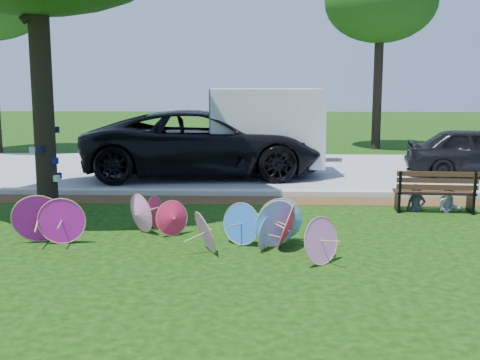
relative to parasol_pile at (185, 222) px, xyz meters
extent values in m
plane|color=black|center=(0.38, -0.73, -0.38)|extent=(90.00, 90.00, 0.00)
cube|color=#472D16|center=(0.38, 3.77, -0.37)|extent=(90.00, 1.00, 0.01)
cube|color=#B7B5AD|center=(0.38, 4.47, -0.32)|extent=(90.00, 0.30, 0.12)
cube|color=gray|center=(0.38, 8.62, -0.37)|extent=(90.00, 8.00, 0.01)
cylinder|color=black|center=(-3.31, 2.67, 2.30)|extent=(0.44, 0.44, 5.35)
cone|color=#F27CCF|center=(-0.94, 0.71, -0.01)|extent=(0.65, 0.70, 0.75)
cone|color=#D319AB|center=(-2.50, -0.01, 0.07)|extent=(0.95, 0.54, 0.90)
cone|color=blue|center=(-2.59, 0.30, -0.03)|extent=(0.73, 0.41, 0.70)
cone|color=#F33DC3|center=(2.23, -0.52, -0.11)|extent=(0.45, 0.45, 0.53)
cone|color=#52B7EF|center=(1.62, 0.22, 0.01)|extent=(0.77, 0.21, 0.77)
cone|color=#D319AB|center=(-2.09, -0.05, 0.03)|extent=(0.83, 0.30, 0.82)
cone|color=#DF1C48|center=(-0.65, 1.09, -0.06)|extent=(0.37, 0.66, 0.63)
cone|color=#52B7EF|center=(1.49, -0.10, 0.02)|extent=(0.78, 0.59, 0.81)
cone|color=#F27CCF|center=(0.43, -0.52, -0.01)|extent=(0.61, 0.81, 0.73)
cone|color=#DF1C48|center=(1.76, -0.17, 0.02)|extent=(0.49, 0.85, 0.80)
cone|color=#F27CCF|center=(2.15, -1.02, -0.01)|extent=(0.70, 0.67, 0.75)
cone|color=#52B7EF|center=(1.30, -0.29, -0.10)|extent=(0.33, 0.56, 0.55)
cone|color=#DF1C48|center=(-0.28, 0.52, -0.06)|extent=(0.62, 0.53, 0.65)
cone|color=blue|center=(0.98, 0.04, -0.01)|extent=(0.72, 0.52, 0.73)
imported|color=black|center=(-0.40, 7.33, 0.57)|extent=(7.15, 3.91, 1.90)
imported|color=black|center=(7.57, 7.56, 0.33)|extent=(4.34, 2.23, 1.41)
cube|color=silver|center=(1.40, 7.55, 1.03)|extent=(3.29, 2.21, 2.82)
imported|color=#373C4B|center=(4.58, 2.84, 0.17)|extent=(0.44, 0.32, 1.11)
imported|color=silver|center=(5.28, 2.84, 0.17)|extent=(0.55, 0.44, 1.10)
cylinder|color=black|center=(5.91, 14.66, 2.12)|extent=(0.36, 0.36, 5.00)
ellipsoid|color=#17370C|center=(5.91, 14.66, 5.42)|extent=(4.40, 4.40, 3.20)
camera|label=1|loc=(1.29, -9.86, 2.37)|focal=45.00mm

